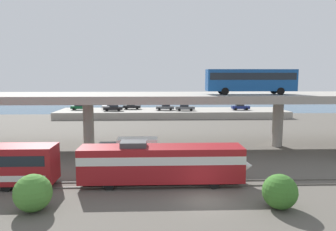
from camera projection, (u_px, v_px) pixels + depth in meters
ground_plane at (205, 200)px, 26.41m from camera, size 260.00×260.00×0.00m
rail_strip_near at (199, 186)px, 29.66m from camera, size 110.00×0.12×0.12m
rail_strip_far at (197, 181)px, 31.07m from camera, size 110.00×0.12×0.12m
train_locomotive at (170, 162)px, 30.00m from camera, size 16.24×3.04×4.18m
highway_overpass at (184, 99)px, 45.37m from camera, size 96.00×11.82×7.67m
transit_bus_on_overpass at (251, 79)px, 43.33m from camera, size 12.00×2.68×3.40m
service_truck_west at (130, 150)px, 37.09m from camera, size 6.80×2.46×3.04m
pier_parking_lot at (172, 113)px, 80.84m from camera, size 56.68×12.34×1.62m
parked_car_0 at (113, 108)px, 77.97m from camera, size 4.57×1.91×1.50m
parked_car_1 at (240, 107)px, 80.28m from camera, size 4.42×1.87×1.50m
parked_car_2 at (132, 106)px, 82.04m from camera, size 4.42×1.95×1.50m
parked_car_3 at (185, 108)px, 78.70m from camera, size 4.68×1.91×1.50m
parked_car_4 at (111, 106)px, 81.39m from camera, size 4.23×1.89×1.50m
parked_car_5 at (165, 107)px, 79.57m from camera, size 4.51×1.82×1.50m
parked_car_6 at (80, 107)px, 80.27m from camera, size 4.21×1.82×1.50m
harbor_water at (169, 107)px, 103.75m from camera, size 140.00×36.00×0.01m
shrub_left at (33, 193)px, 24.18m from camera, size 2.86×2.86×2.86m
shrub_right at (280, 192)px, 24.66m from camera, size 2.71×2.71×2.71m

